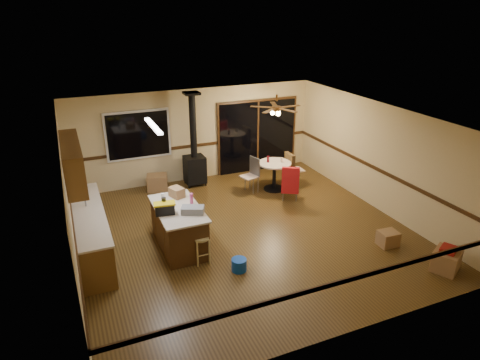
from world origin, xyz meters
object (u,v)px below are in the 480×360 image
toolbox_black (165,209)px  chair_right (290,166)px  chair_near (290,180)px  box_corner_b (388,238)px  dining_table (274,171)px  bar_stool (201,250)px  blue_bucket (239,265)px  kitchen_island (179,227)px  wood_stove (194,160)px  toolbox_grey (193,210)px  box_under_window (157,182)px  chair_left (252,171)px  box_corner_a (446,260)px

toolbox_black → chair_right: size_ratio=0.53×
chair_near → box_corner_b: (0.86, -2.69, -0.44)m
dining_table → chair_right: 0.52m
dining_table → chair_near: size_ratio=1.28×
bar_stool → blue_bucket: 0.80m
blue_bucket → dining_table: bearing=53.2°
dining_table → chair_right: bearing=5.9°
kitchen_island → wood_stove: size_ratio=0.67×
toolbox_grey → kitchen_island: bearing=121.5°
box_under_window → kitchen_island: bearing=-94.4°
blue_bucket → chair_right: 4.36m
wood_stove → box_corner_b: bearing=-59.8°
chair_left → wood_stove: bearing=140.9°
bar_stool → dining_table: size_ratio=0.62×
bar_stool → chair_right: chair_right is taller
box_corner_a → box_under_window: bearing=125.5°
wood_stove → chair_near: 2.77m
chair_right → box_corner_b: size_ratio=1.80×
blue_bucket → box_corner_b: (3.24, -0.37, 0.04)m
toolbox_black → dining_table: bearing=30.6°
wood_stove → chair_near: (1.89, -2.03, -0.13)m
toolbox_grey → chair_left: toolbox_grey is taller
kitchen_island → box_corner_b: bearing=-22.3°
toolbox_black → kitchen_island: bearing=30.1°
bar_stool → toolbox_black: bearing=133.5°
bar_stool → chair_near: size_ratio=0.80×
blue_bucket → box_under_window: (-0.57, 4.39, 0.09)m
blue_bucket → chair_left: (1.78, 3.30, 0.47)m
chair_left → chair_near: 1.16m
toolbox_black → chair_left: toolbox_black is taller
blue_bucket → toolbox_black: bearing=134.6°
bar_stool → chair_right: size_ratio=0.80×
kitchen_island → chair_left: chair_left is taller
toolbox_grey → box_corner_a: bearing=-30.1°
toolbox_grey → bar_stool: 0.79m
blue_bucket → box_corner_a: bearing=-22.6°
toolbox_grey → chair_left: bearing=44.9°
toolbox_black → box_under_window: size_ratio=0.70×
kitchen_island → box_under_window: size_ratio=3.13×
toolbox_grey → toolbox_black: size_ratio=1.18×
chair_left → box_under_window: 2.61m
toolbox_black → bar_stool: (0.54, -0.57, -0.72)m
dining_table → toolbox_grey: bearing=-143.0°
toolbox_grey → box_corner_b: size_ratio=1.13×
kitchen_island → box_under_window: bearing=85.6°
wood_stove → chair_left: 1.66m
toolbox_black → chair_near: toolbox_black is taller
box_corner_a → chair_right: bearing=99.0°
chair_right → box_corner_b: chair_right is taller
wood_stove → bar_stool: (-1.06, -3.79, -0.45)m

